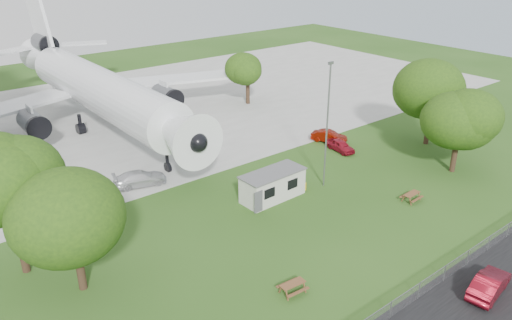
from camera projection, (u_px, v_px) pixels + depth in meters
ground at (307, 242)px, 39.39m from camera, size 160.00×160.00×0.00m
concrete_apron at (108, 119)px, 66.49m from camera, size 120.00×46.00×0.03m
airliner at (95, 86)px, 61.70m from camera, size 46.36×47.73×17.69m
site_cabin at (273, 185)px, 45.63m from camera, size 6.78×2.86×2.62m
picnic_west at (292, 292)px, 33.76m from camera, size 1.92×1.64×0.76m
picnic_east at (411, 201)px, 45.63m from camera, size 1.89×1.60×0.76m
fence at (409, 305)px, 32.61m from camera, size 58.00×0.04×1.30m
lamp_mast at (327, 127)px, 46.08m from camera, size 0.16×0.16×12.00m
tree_west_big at (7, 182)px, 33.06m from camera, size 7.27×7.27×10.82m
tree_west_small at (71, 217)px, 31.92m from camera, size 7.53×7.53×9.40m
tree_east_front at (460, 122)px, 49.33m from camera, size 7.24×7.24×9.02m
tree_east_back at (433, 91)px, 55.91m from camera, size 7.87×7.87×10.29m
tree_far_apron at (248, 72)px, 70.82m from camera, size 5.50×5.50×7.46m
car_centre_sedan at (489, 284)px, 33.38m from camera, size 4.68×2.26×1.48m
car_ne_hatch at (341, 146)px, 56.12m from camera, size 1.97×3.90×1.27m
car_ne_sedan at (329, 137)px, 58.64m from camera, size 3.13×4.35×1.36m
car_apron_van at (140, 178)px, 48.21m from camera, size 5.42×3.24×1.47m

